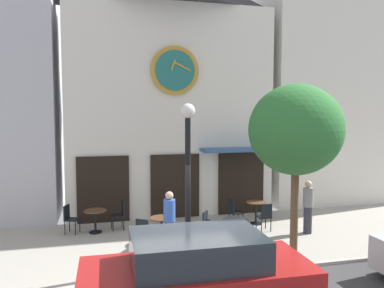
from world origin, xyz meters
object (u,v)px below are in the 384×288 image
object	(u,v)px
pedestrian_grey	(308,206)
street_lamp	(188,184)
cafe_table_rightmost	(162,225)
parked_car_red	(197,275)
cafe_chair_near_lamp	(213,233)
cafe_table_leftmost	(256,209)
cafe_chair_facing_street	(234,210)
cafe_table_near_curb	(236,227)
cafe_chair_right_end	(265,215)
cafe_table_center_left	(95,217)
cafe_chair_left_end	(120,213)
pedestrian_blue	(169,221)
cafe_chair_mid_row	(234,237)
cafe_chair_facing_wall	(208,225)
cafe_chair_curbside	(144,232)
cafe_chair_near_tree	(70,217)
street_tree	(296,130)

from	to	relation	value
pedestrian_grey	street_lamp	bearing A→B (deg)	-160.30
cafe_table_rightmost	parked_car_red	xyz separation A→B (m)	(-0.00, -4.16, 0.24)
cafe_table_rightmost	cafe_chair_near_lamp	bearing A→B (deg)	-41.37
street_lamp	parked_car_red	bearing A→B (deg)	-99.07
cafe_table_leftmost	cafe_chair_facing_street	distance (m)	0.81
cafe_table_rightmost	cafe_table_near_curb	distance (m)	2.15
cafe_chair_near_lamp	cafe_chair_right_end	xyz separation A→B (m)	(2.15, 1.35, 0.00)
cafe_table_rightmost	cafe_table_leftmost	bearing A→B (deg)	17.47
cafe_table_center_left	cafe_chair_facing_street	size ratio (longest dim) A/B	0.80
cafe_chair_left_end	pedestrian_blue	world-z (taller)	pedestrian_blue
cafe_chair_near_lamp	cafe_chair_left_end	xyz separation A→B (m)	(-2.34, 2.68, 0.00)
parked_car_red	cafe_chair_mid_row	bearing A→B (deg)	57.21
street_lamp	parked_car_red	xyz separation A→B (m)	(-0.38, -2.41, -1.28)
parked_car_red	cafe_chair_facing_wall	bearing A→B (deg)	70.92
cafe_chair_near_lamp	parked_car_red	xyz separation A→B (m)	(-1.23, -3.08, 0.23)
cafe_table_rightmost	cafe_chair_facing_street	size ratio (longest dim) A/B	0.82
cafe_table_leftmost	pedestrian_blue	world-z (taller)	pedestrian_blue
cafe_chair_right_end	cafe_chair_curbside	xyz separation A→B (m)	(-3.96, -0.82, 0.00)
cafe_table_leftmost	cafe_chair_curbside	xyz separation A→B (m)	(-3.99, -1.63, 0.00)
pedestrian_grey	pedestrian_blue	world-z (taller)	same
cafe_chair_facing_wall	street_lamp	bearing A→B (deg)	-123.44
cafe_chair_near_tree	pedestrian_blue	distance (m)	3.63
cafe_chair_mid_row	parked_car_red	distance (m)	3.09
pedestrian_blue	parked_car_red	size ratio (longest dim) A/B	0.39
cafe_chair_facing_street	cafe_chair_near_tree	xyz separation A→B (m)	(-5.28, 0.47, 0.00)
street_lamp	cafe_chair_mid_row	bearing A→B (deg)	8.12
cafe_table_rightmost	cafe_table_leftmost	size ratio (longest dim) A/B	0.96
cafe_table_near_curb	parked_car_red	distance (m)	3.92
cafe_chair_left_end	pedestrian_blue	distance (m)	2.72
pedestrian_grey	cafe_chair_near_lamp	bearing A→B (deg)	-165.93
street_lamp	cafe_table_leftmost	world-z (taller)	street_lamp
cafe_chair_left_end	cafe_chair_near_tree	bearing A→B (deg)	-176.82
cafe_table_near_curb	pedestrian_grey	xyz separation A→B (m)	(2.61, 0.55, 0.31)
cafe_chair_facing_wall	pedestrian_grey	world-z (taller)	pedestrian_grey
cafe_table_leftmost	cafe_chair_right_end	world-z (taller)	cafe_chair_right_end
cafe_chair_curbside	pedestrian_blue	xyz separation A→B (m)	(0.66, -0.27, 0.33)
cafe_table_center_left	pedestrian_grey	world-z (taller)	pedestrian_grey
street_tree	pedestrian_blue	size ratio (longest dim) A/B	2.70
cafe_chair_left_end	cafe_chair_near_lamp	bearing A→B (deg)	-48.88
cafe_table_center_left	parked_car_red	world-z (taller)	parked_car_red
cafe_chair_curbside	parked_car_red	size ratio (longest dim) A/B	0.21
cafe_table_leftmost	cafe_chair_left_end	world-z (taller)	cafe_chair_left_end
cafe_table_rightmost	cafe_chair_mid_row	bearing A→B (deg)	-43.22
cafe_table_rightmost	pedestrian_grey	bearing A→B (deg)	-2.99
pedestrian_grey	parked_car_red	bearing A→B (deg)	-139.57
cafe_chair_facing_wall	pedestrian_grey	distance (m)	3.29
cafe_chair_near_lamp	cafe_chair_facing_street	distance (m)	2.53
cafe_chair_near_tree	cafe_chair_facing_wall	distance (m)	4.39
street_lamp	cafe_chair_right_end	size ratio (longest dim) A/B	4.45
cafe_chair_left_end	cafe_chair_curbside	distance (m)	2.22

